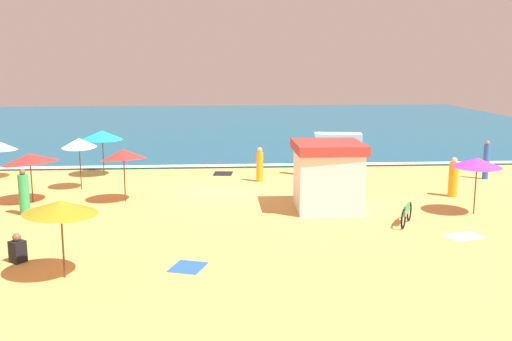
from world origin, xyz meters
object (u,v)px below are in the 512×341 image
object	(u,v)px
beach_umbrella_1	(477,162)
beachgoer_4	(486,161)
beachgoer_6	(24,194)
parked_bicycle	(407,214)
beachgoer_7	(453,178)
beach_umbrella_7	(79,143)
lifeguard_cabana	(328,175)
beachgoer_3	(260,165)
beach_umbrella_6	(102,135)
beach_umbrella_8	(30,158)
beachgoer_5	(299,158)
small_boat_0	(338,138)
beach_umbrella_4	(124,155)
beach_umbrella_3	(61,207)
beachgoer_2	(18,249)

from	to	relation	value
beach_umbrella_1	beachgoer_4	xyz separation A→B (m)	(3.43, 6.43, -1.06)
beachgoer_4	beachgoer_6	xyz separation A→B (m)	(-20.31, -5.41, -0.11)
parked_bicycle	beachgoer_7	world-z (taller)	beachgoer_7
beach_umbrella_7	beachgoer_4	world-z (taller)	beach_umbrella_7
lifeguard_cabana	beachgoer_6	bearing A→B (deg)	-179.45
lifeguard_cabana	beachgoer_7	bearing A→B (deg)	17.00
beach_umbrella_7	beachgoer_3	distance (m)	8.33
beach_umbrella_6	beach_umbrella_7	distance (m)	3.12
beach_umbrella_7	beach_umbrella_8	world-z (taller)	beach_umbrella_7
beach_umbrella_1	beachgoer_6	size ratio (longest dim) A/B	1.29
beach_umbrella_7	beach_umbrella_8	distance (m)	2.81
beach_umbrella_6	beach_umbrella_7	size ratio (longest dim) A/B	1.21
beach_umbrella_7	lifeguard_cabana	bearing A→B (deg)	-22.34
parked_bicycle	beachgoer_5	xyz separation A→B (m)	(-2.50, 9.38, 0.45)
beachgoer_7	small_boat_0	xyz separation A→B (m)	(-1.58, 16.23, -0.35)
beach_umbrella_8	beachgoer_4	world-z (taller)	beach_umbrella_8
beach_umbrella_8	beachgoer_4	bearing A→B (deg)	9.47
beach_umbrella_1	beach_umbrella_8	size ratio (longest dim) A/B	0.77
beachgoer_3	beachgoer_4	distance (m)	11.07
beach_umbrella_7	beach_umbrella_4	bearing A→B (deg)	-47.39
beach_umbrella_3	beachgoer_2	size ratio (longest dim) A/B	2.49
lifeguard_cabana	small_boat_0	world-z (taller)	lifeguard_cabana
beach_umbrella_6	beachgoer_7	world-z (taller)	beach_umbrella_6
beachgoer_7	beachgoer_4	bearing A→B (deg)	48.94
lifeguard_cabana	beach_umbrella_1	world-z (taller)	lifeguard_cabana
beachgoer_2	beachgoer_4	bearing A→B (deg)	29.86
beach_umbrella_7	parked_bicycle	size ratio (longest dim) A/B	1.46
beachgoer_5	beachgoer_7	size ratio (longest dim) A/B	1.06
beachgoer_6	beachgoer_4	bearing A→B (deg)	14.92
beach_umbrella_7	beachgoer_7	distance (m)	16.37
parked_bicycle	beachgoer_7	bearing A→B (deg)	50.91
beach_umbrella_3	beach_umbrella_6	world-z (taller)	beach_umbrella_6
beach_umbrella_6	beach_umbrella_8	size ratio (longest dim) A/B	0.99
parked_bicycle	beachgoer_3	size ratio (longest dim) A/B	0.98
beach_umbrella_7	beachgoer_2	bearing A→B (deg)	-87.70
beachgoer_3	beachgoer_6	xyz separation A→B (m)	(-9.25, -5.54, 0.02)
beach_umbrella_7	beachgoer_4	xyz separation A→B (m)	(19.21, 1.04, -1.19)
beach_umbrella_8	beachgoer_3	distance (m)	10.26
beach_umbrella_3	beachgoer_5	size ratio (longest dim) A/B	1.20
lifeguard_cabana	beach_umbrella_8	xyz separation A→B (m)	(-11.80, 1.86, 0.49)
beachgoer_2	beachgoer_5	world-z (taller)	beachgoer_5
beach_umbrella_4	beachgoer_6	world-z (taller)	beach_umbrella_4
beachgoer_3	beachgoer_5	xyz separation A→B (m)	(2.12, 1.58, 0.05)
parked_bicycle	beach_umbrella_7	bearing A→B (deg)	152.52
parked_bicycle	small_boat_0	xyz separation A→B (m)	(1.78, 20.36, 0.04)
lifeguard_cabana	beach_umbrella_6	world-z (taller)	lifeguard_cabana
parked_bicycle	beachgoer_7	size ratio (longest dim) A/B	0.97
beach_umbrella_1	parked_bicycle	size ratio (longest dim) A/B	1.38
small_boat_0	beachgoer_3	bearing A→B (deg)	-117.01
beachgoer_4	beachgoer_6	world-z (taller)	beachgoer_4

